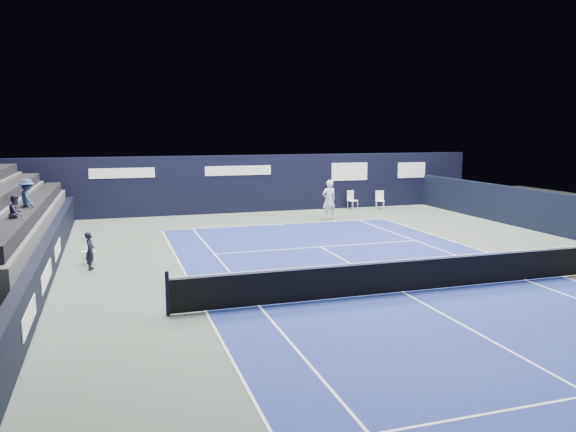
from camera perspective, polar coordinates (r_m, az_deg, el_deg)
name	(u,v)px	position (r m, az deg, el deg)	size (l,w,h in m)	color
ground	(371,275)	(17.68, 8.45, -5.94)	(48.00, 48.00, 0.00)	#4A584E
court_surface	(403,292)	(15.98, 11.62, -7.61)	(10.97, 23.77, 0.01)	navy
enclosure_wall_right	(552,213)	(26.72, 25.20, 0.25)	(0.30, 22.00, 1.80)	black
folding_chair_back_a	(351,197)	(32.12, 6.43, 1.97)	(0.58, 0.60, 1.06)	white
folding_chair_back_b	(380,199)	(32.30, 9.31, 1.75)	(0.59, 0.58, 1.04)	white
line_judge_chair	(88,248)	(19.91, -19.63, -3.08)	(0.46, 0.45, 0.97)	white
line_judge	(90,251)	(19.09, -19.47, -3.37)	(0.45, 0.29, 1.23)	black
court_markings	(403,292)	(15.98, 11.62, -7.59)	(11.03, 23.83, 0.00)	white
tennis_net	(404,275)	(15.85, 11.67, -5.86)	(12.90, 0.10, 1.10)	black
back_sponsor_wall	(255,183)	(30.93, -3.35, 3.33)	(26.00, 0.63, 3.10)	black
side_barrier_left	(52,250)	(19.79, -22.85, -3.19)	(0.33, 22.00, 1.20)	black
tennis_player	(329,200)	(28.16, 4.19, 1.65)	(0.78, 0.90, 1.99)	white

